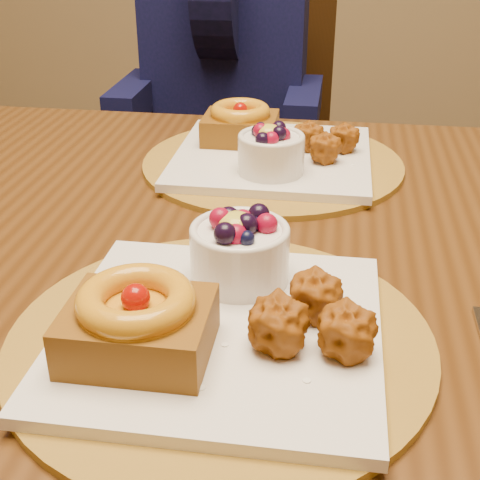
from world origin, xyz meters
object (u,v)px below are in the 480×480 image
place_setting_near (217,313)px  diner (226,40)px  dining_table (252,288)px  chair_far (259,146)px  place_setting_far (271,151)px

place_setting_near → diner: diner is taller
dining_table → chair_far: 1.06m
place_setting_near → diner: bearing=99.2°
dining_table → place_setting_near: size_ratio=4.21×
dining_table → place_setting_far: size_ratio=4.21×
place_setting_near → diner: size_ratio=0.50×
place_setting_far → chair_far: bearing=98.1°
dining_table → place_setting_near: place_setting_near is taller
chair_far → diner: (-0.06, -0.16, 0.31)m
dining_table → place_setting_near: (-0.00, -0.21, 0.11)m
place_setting_near → chair_far: (-0.12, 1.25, -0.29)m
dining_table → place_setting_near: 0.24m
place_setting_near → chair_far: 1.29m
place_setting_near → place_setting_far: place_setting_near is taller
diner → place_setting_far: bearing=-82.1°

